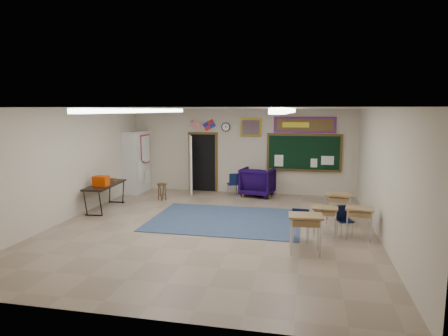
% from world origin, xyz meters
% --- Properties ---
extents(floor, '(9.00, 9.00, 0.00)m').
position_xyz_m(floor, '(0.00, 0.00, 0.00)').
color(floor, gray).
rests_on(floor, ground).
extents(back_wall, '(8.00, 0.04, 3.00)m').
position_xyz_m(back_wall, '(0.00, 4.50, 1.50)').
color(back_wall, '#C0B49C').
rests_on(back_wall, floor).
extents(front_wall, '(8.00, 0.04, 3.00)m').
position_xyz_m(front_wall, '(0.00, -4.50, 1.50)').
color(front_wall, '#C0B49C').
rests_on(front_wall, floor).
extents(left_wall, '(0.04, 9.00, 3.00)m').
position_xyz_m(left_wall, '(-4.00, 0.00, 1.50)').
color(left_wall, '#C0B49C').
rests_on(left_wall, floor).
extents(right_wall, '(0.04, 9.00, 3.00)m').
position_xyz_m(right_wall, '(4.00, 0.00, 1.50)').
color(right_wall, '#C0B49C').
rests_on(right_wall, floor).
extents(ceiling, '(8.00, 9.00, 0.04)m').
position_xyz_m(ceiling, '(0.00, 0.00, 3.00)').
color(ceiling, silver).
rests_on(ceiling, back_wall).
extents(area_rug, '(4.00, 3.00, 0.02)m').
position_xyz_m(area_rug, '(0.20, 0.80, 0.01)').
color(area_rug, '#334561').
rests_on(area_rug, floor).
extents(fluorescent_strips, '(3.86, 6.00, 0.10)m').
position_xyz_m(fluorescent_strips, '(0.00, 0.00, 2.94)').
color(fluorescent_strips, white).
rests_on(fluorescent_strips, ceiling).
extents(doorway, '(1.10, 0.89, 2.16)m').
position_xyz_m(doorway, '(-1.50, 4.35, 1.06)').
color(doorway, black).
rests_on(doorway, back_wall).
extents(chalkboard, '(2.55, 0.14, 1.30)m').
position_xyz_m(chalkboard, '(2.20, 4.46, 1.46)').
color(chalkboard, '#533C17').
rests_on(chalkboard, back_wall).
extents(bulletin_board, '(2.10, 0.05, 0.55)m').
position_xyz_m(bulletin_board, '(2.20, 4.47, 2.45)').
color(bulletin_board, red).
rests_on(bulletin_board, back_wall).
extents(framed_art_print, '(0.75, 0.05, 0.65)m').
position_xyz_m(framed_art_print, '(0.35, 4.47, 2.35)').
color(framed_art_print, olive).
rests_on(framed_art_print, back_wall).
extents(wall_clock, '(0.32, 0.05, 0.32)m').
position_xyz_m(wall_clock, '(-0.55, 4.47, 2.35)').
color(wall_clock, black).
rests_on(wall_clock, back_wall).
extents(wall_flags, '(1.16, 0.06, 0.70)m').
position_xyz_m(wall_flags, '(-1.40, 4.44, 2.48)').
color(wall_flags, red).
rests_on(wall_flags, back_wall).
extents(storage_cabinet, '(0.59, 1.25, 2.20)m').
position_xyz_m(storage_cabinet, '(-3.71, 3.85, 1.10)').
color(storage_cabinet, silver).
rests_on(storage_cabinet, floor).
extents(wingback_armchair, '(1.22, 1.25, 0.99)m').
position_xyz_m(wingback_armchair, '(0.66, 4.04, 0.49)').
color(wingback_armchair, black).
rests_on(wingback_armchair, floor).
extents(student_chair_reading, '(0.54, 0.54, 0.82)m').
position_xyz_m(student_chair_reading, '(-0.15, 3.81, 0.41)').
color(student_chair_reading, black).
rests_on(student_chair_reading, floor).
extents(student_chair_desk_a, '(0.44, 0.44, 0.81)m').
position_xyz_m(student_chair_desk_a, '(2.22, -0.62, 0.41)').
color(student_chair_desk_a, black).
rests_on(student_chair_desk_a, floor).
extents(student_chair_desk_b, '(0.44, 0.44, 0.71)m').
position_xyz_m(student_chair_desk_b, '(3.23, 0.02, 0.36)').
color(student_chair_desk_b, black).
rests_on(student_chair_desk_b, floor).
extents(student_desk_front_left, '(0.61, 0.47, 0.70)m').
position_xyz_m(student_desk_front_left, '(2.77, -0.04, 0.39)').
color(student_desk_front_left, '#A1824B').
rests_on(student_desk_front_left, floor).
extents(student_desk_front_right, '(0.72, 0.57, 0.79)m').
position_xyz_m(student_desk_front_right, '(3.15, 1.11, 0.44)').
color(student_desk_front_right, '#A1824B').
rests_on(student_desk_front_right, floor).
extents(student_desk_back_left, '(0.72, 0.56, 0.83)m').
position_xyz_m(student_desk_back_left, '(2.32, -1.35, 0.46)').
color(student_desk_back_left, '#A1824B').
rests_on(student_desk_back_left, floor).
extents(student_desk_back_right, '(0.68, 0.55, 0.75)m').
position_xyz_m(student_desk_back_right, '(3.53, -0.16, 0.42)').
color(student_desk_back_right, '#A1824B').
rests_on(student_desk_back_right, floor).
extents(folding_table, '(0.73, 1.88, 1.05)m').
position_xyz_m(folding_table, '(-3.59, 1.25, 0.42)').
color(folding_table, black).
rests_on(folding_table, floor).
extents(wooden_stool, '(0.31, 0.31, 0.55)m').
position_xyz_m(wooden_stool, '(-2.34, 2.71, 0.29)').
color(wooden_stool, '#4A2E16').
rests_on(wooden_stool, floor).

